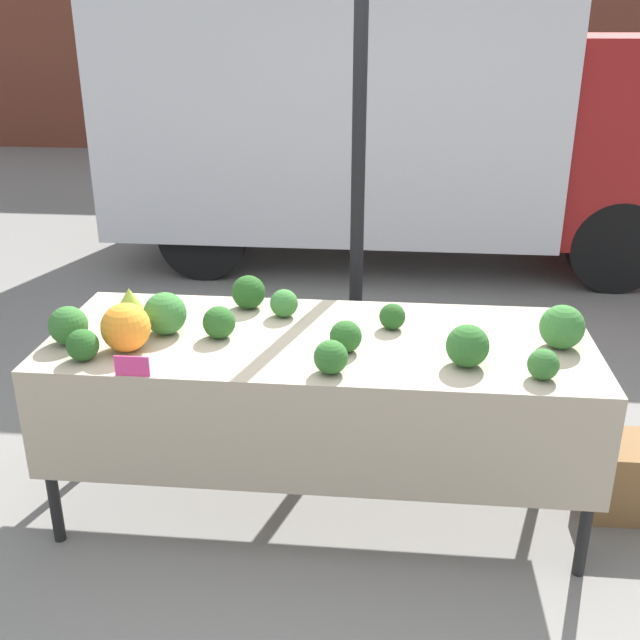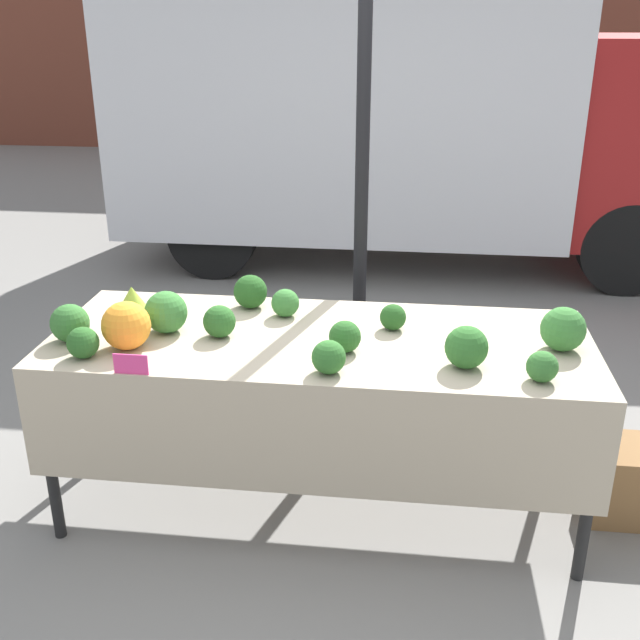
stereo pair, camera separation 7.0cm
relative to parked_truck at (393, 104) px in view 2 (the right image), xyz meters
The scene contains 20 objects.
ground_plane 4.23m from the parked_truck, 92.45° to the right, with size 40.00×40.00×0.00m, color gray.
building_facade 5.99m from the parked_truck, 91.65° to the left, with size 16.00×0.60×4.63m.
tent_pole 3.17m from the parked_truck, 91.03° to the right, with size 0.07×0.07×2.71m.
parked_truck is the anchor object (origin of this frame).
market_table 4.11m from the parked_truck, 92.41° to the right, with size 2.33×0.91×0.84m.
orange_cauliflower 4.33m from the parked_truck, 102.78° to the right, with size 0.20×0.20×0.20m.
romanesco_head 3.94m from the parked_truck, 106.18° to the right, with size 0.14×0.14×0.11m.
broccoli_head_0 4.26m from the parked_truck, 84.11° to the right, with size 0.17×0.17×0.17m.
broccoli_head_1 3.81m from the parked_truck, 95.44° to the right, with size 0.13×0.13×0.13m.
broccoli_head_2 4.12m from the parked_truck, 101.87° to the right, with size 0.19×0.19×0.19m.
broccoli_head_3 4.10m from the parked_truck, 98.47° to the right, with size 0.14×0.14×0.14m.
broccoli_head_4 3.89m from the parked_truck, 87.96° to the right, with size 0.12×0.12×0.12m.
broccoli_head_5 4.38m from the parked_truck, 80.58° to the right, with size 0.12×0.12×0.12m.
broccoli_head_6 4.47m from the parked_truck, 104.28° to the right, with size 0.13×0.13×0.13m.
broccoli_head_7 4.11m from the parked_truck, 78.15° to the right, with size 0.19×0.19×0.19m.
broccoli_head_8 3.74m from the parked_truck, 98.36° to the right, with size 0.16×0.16×0.16m.
broccoli_head_9 4.35m from the parked_truck, 91.26° to the right, with size 0.13×0.13×0.13m.
broccoli_head_10 4.35m from the parked_truck, 106.32° to the right, with size 0.16×0.16×0.16m.
broccoli_head_11 4.15m from the parked_truck, 90.71° to the right, with size 0.13×0.13×0.13m.
price_sign 4.54m from the parked_truck, 100.90° to the right, with size 0.14×0.01×0.08m.
Camera 2 is at (0.36, -2.94, 2.14)m, focal length 42.00 mm.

